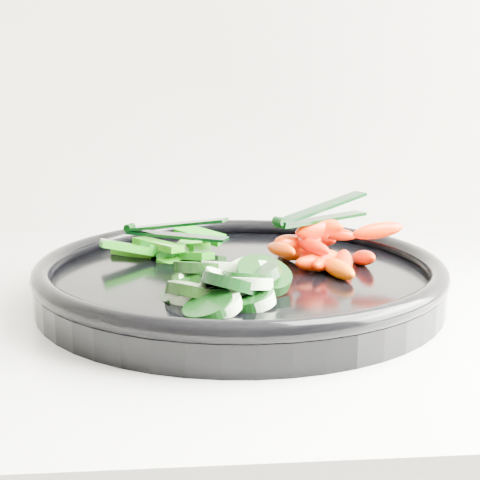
{
  "coord_description": "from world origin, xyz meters",
  "views": [
    {
      "loc": [
        0.54,
        1.08,
        1.12
      ],
      "look_at": [
        0.59,
        1.68,
        0.99
      ],
      "focal_mm": 50.0,
      "sensor_mm": 36.0,
      "label": 1
    }
  ],
  "objects": [
    {
      "name": "carrot_pile",
      "position": [
        0.67,
        1.7,
        0.97
      ],
      "size": [
        0.14,
        0.17,
        0.05
      ],
      "color": "red",
      "rests_on": "veggie_tray"
    },
    {
      "name": "pepper_pile",
      "position": [
        0.52,
        1.75,
        0.96
      ],
      "size": [
        0.13,
        0.1,
        0.04
      ],
      "color": "#0A710F",
      "rests_on": "veggie_tray"
    },
    {
      "name": "cucumber_pile",
      "position": [
        0.57,
        1.61,
        0.96
      ],
      "size": [
        0.12,
        0.14,
        0.04
      ],
      "color": "black",
      "rests_on": "veggie_tray"
    },
    {
      "name": "tong_carrot",
      "position": [
        0.67,
        1.7,
        1.0
      ],
      "size": [
        0.1,
        0.08,
        0.02
      ],
      "color": "black",
      "rests_on": "carrot_pile"
    },
    {
      "name": "veggie_tray",
      "position": [
        0.59,
        1.68,
        0.95
      ],
      "size": [
        0.45,
        0.45,
        0.04
      ],
      "color": "black",
      "rests_on": "counter"
    },
    {
      "name": "tong_pepper",
      "position": [
        0.53,
        1.75,
        0.98
      ],
      "size": [
        0.11,
        0.06,
        0.02
      ],
      "color": "black",
      "rests_on": "pepper_pile"
    }
  ]
}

